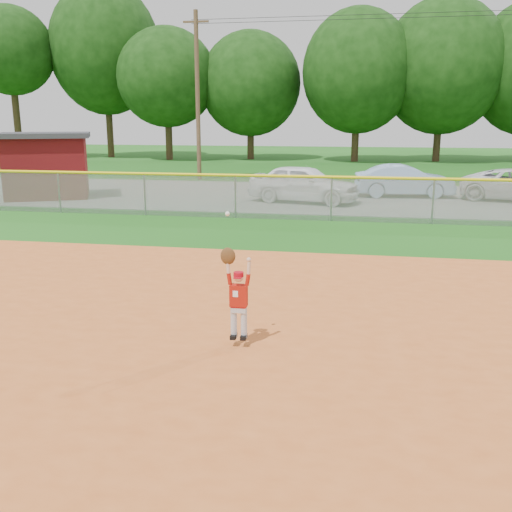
{
  "coord_description": "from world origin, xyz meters",
  "views": [
    {
      "loc": [
        0.85,
        -9.41,
        3.48
      ],
      "look_at": [
        -0.85,
        0.15,
        1.1
      ],
      "focal_mm": 40.0,
      "sensor_mm": 36.0,
      "label": 1
    }
  ],
  "objects": [
    {
      "name": "clay_infield",
      "position": [
        0.0,
        -3.0,
        0.02
      ],
      "size": [
        24.0,
        16.0,
        0.04
      ],
      "primitive_type": "cube",
      "color": "#BF5822",
      "rests_on": "ground"
    },
    {
      "name": "ballplayer",
      "position": [
        -0.87,
        -1.35,
        0.87
      ],
      "size": [
        0.47,
        0.2,
        1.97
      ],
      "color": "silver",
      "rests_on": "ground"
    },
    {
      "name": "ground",
      "position": [
        0.0,
        0.0,
        0.0
      ],
      "size": [
        120.0,
        120.0,
        0.0
      ],
      "primitive_type": "plane",
      "color": "#185212",
      "rests_on": "ground"
    },
    {
      "name": "utility_shed",
      "position": [
        -12.48,
        13.55,
        1.43
      ],
      "size": [
        4.61,
        4.2,
        2.81
      ],
      "color": "#520B0D",
      "rests_on": "ground"
    },
    {
      "name": "parking_strip",
      "position": [
        0.0,
        16.0,
        0.01
      ],
      "size": [
        44.0,
        10.0,
        0.03
      ],
      "primitive_type": "cube",
      "color": "slate",
      "rests_on": "ground"
    },
    {
      "name": "power_lines",
      "position": [
        1.0,
        22.0,
        4.68
      ],
      "size": [
        19.4,
        0.24,
        9.0
      ],
      "color": "#4C3823",
      "rests_on": "ground"
    },
    {
      "name": "tree_line",
      "position": [
        0.96,
        37.9,
        7.53
      ],
      "size": [
        62.37,
        13.0,
        14.43
      ],
      "color": "#422D1C",
      "rests_on": "ground"
    },
    {
      "name": "car_white_a",
      "position": [
        -1.31,
        14.05,
        0.8
      ],
      "size": [
        4.82,
        2.81,
        1.54
      ],
      "primitive_type": "imported",
      "rotation": [
        0.0,
        0.0,
        1.34
      ],
      "color": "white",
      "rests_on": "parking_strip"
    },
    {
      "name": "car_blue",
      "position": [
        2.88,
        16.53,
        0.73
      ],
      "size": [
        4.36,
        1.9,
        1.4
      ],
      "primitive_type": "imported",
      "rotation": [
        0.0,
        0.0,
        1.67
      ],
      "color": "#8AA9CE",
      "rests_on": "parking_strip"
    },
    {
      "name": "outfield_fence",
      "position": [
        0.0,
        10.0,
        0.88
      ],
      "size": [
        40.06,
        0.1,
        1.55
      ],
      "color": "gray",
      "rests_on": "ground"
    }
  ]
}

